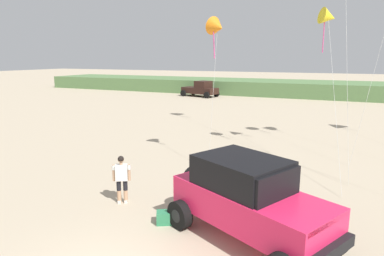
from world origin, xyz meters
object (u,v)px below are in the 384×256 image
person_watching (122,177)px  kite_red_delta (328,17)px  kite_white_parafoil (217,27)px  jeep (249,198)px  distant_pickup (201,89)px  cooler_box (166,217)px

person_watching → kite_red_delta: 12.45m
kite_red_delta → kite_white_parafoil: bearing=-138.3°
jeep → kite_white_parafoil: size_ratio=0.74×
person_watching → distant_pickup: bearing=107.9°
distant_pickup → kite_red_delta: bearing=-53.8°
distant_pickup → kite_white_parafoil: 27.98m
kite_red_delta → jeep: bearing=-96.2°
jeep → kite_red_delta: bearing=83.8°
jeep → person_watching: 4.58m
kite_white_parafoil → kite_red_delta: (4.31, 3.84, 0.61)m
jeep → cooler_box: bearing=-177.9°
distant_pickup → kite_white_parafoil: kite_white_parafoil is taller
kite_white_parafoil → person_watching: bearing=-103.2°
person_watching → cooler_box: size_ratio=2.98×
cooler_box → kite_white_parafoil: (-0.75, 6.30, 5.98)m
person_watching → distant_pickup: 32.25m
jeep → cooler_box: jeep is taller
jeep → person_watching: jeep is taller
distant_pickup → cooler_box: bearing=-69.1°
cooler_box → kite_white_parafoil: kite_white_parafoil is taller
cooler_box → distant_pickup: (-12.00, 31.37, 0.75)m
jeep → distant_pickup: bearing=114.8°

